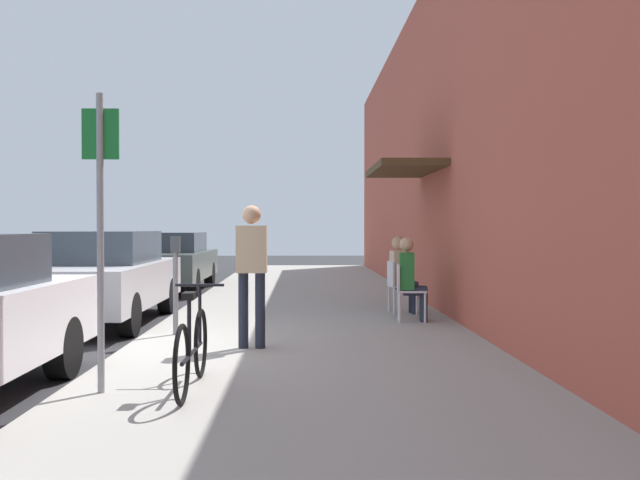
% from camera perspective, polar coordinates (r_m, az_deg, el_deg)
% --- Properties ---
extents(ground_plane, '(60.00, 60.00, 0.00)m').
position_cam_1_polar(ground_plane, '(8.87, -15.68, -9.13)').
color(ground_plane, '#2D2D30').
extents(sidewalk_slab, '(4.50, 32.00, 0.12)m').
position_cam_1_polar(sidewalk_slab, '(10.57, -0.91, -7.12)').
color(sidewalk_slab, '#9E9B93').
rests_on(sidewalk_slab, ground_plane).
extents(building_facade, '(1.40, 32.00, 6.23)m').
position_cam_1_polar(building_facade, '(10.87, 11.98, 9.22)').
color(building_facade, '#BC5442').
rests_on(building_facade, ground_plane).
extents(parked_car_1, '(1.80, 4.40, 1.50)m').
position_cam_1_polar(parked_car_1, '(11.81, -17.45, -2.86)').
color(parked_car_1, '#B7B7BC').
rests_on(parked_car_1, ground_plane).
extents(parked_car_2, '(1.80, 4.40, 1.43)m').
position_cam_1_polar(parked_car_2, '(17.50, -12.15, -1.66)').
color(parked_car_2, '#47514C').
rests_on(parked_car_2, ground_plane).
extents(parking_meter, '(0.12, 0.10, 1.32)m').
position_cam_1_polar(parking_meter, '(9.56, -11.72, -3.02)').
color(parking_meter, slate).
rests_on(parking_meter, sidewalk_slab).
extents(street_sign, '(0.32, 0.06, 2.60)m').
position_cam_1_polar(street_sign, '(6.34, -17.50, 1.72)').
color(street_sign, gray).
rests_on(street_sign, sidewalk_slab).
extents(bicycle_0, '(0.46, 1.71, 0.90)m').
position_cam_1_polar(bicycle_0, '(6.34, -10.41, -8.78)').
color(bicycle_0, black).
rests_on(bicycle_0, sidewalk_slab).
extents(cafe_chair_0, '(0.48, 0.48, 0.87)m').
position_cam_1_polar(cafe_chair_0, '(10.80, 7.07, -3.94)').
color(cafe_chair_0, silver).
rests_on(cafe_chair_0, sidewalk_slab).
extents(seated_patron_0, '(0.45, 0.39, 1.29)m').
position_cam_1_polar(seated_patron_0, '(10.79, 7.40, -2.92)').
color(seated_patron_0, '#232838').
rests_on(seated_patron_0, sidewalk_slab).
extents(cafe_chair_1, '(0.48, 0.48, 0.87)m').
position_cam_1_polar(cafe_chair_1, '(11.72, 6.40, -3.55)').
color(cafe_chair_1, silver).
rests_on(cafe_chair_1, sidewalk_slab).
extents(seated_patron_1, '(0.45, 0.39, 1.29)m').
position_cam_1_polar(seated_patron_1, '(11.72, 6.69, -2.61)').
color(seated_patron_1, '#232838').
rests_on(seated_patron_1, sidewalk_slab).
extents(pedestrian_standing, '(0.36, 0.22, 1.70)m').
position_cam_1_polar(pedestrian_standing, '(8.33, -5.60, -1.99)').
color(pedestrian_standing, '#232838').
rests_on(pedestrian_standing, sidewalk_slab).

